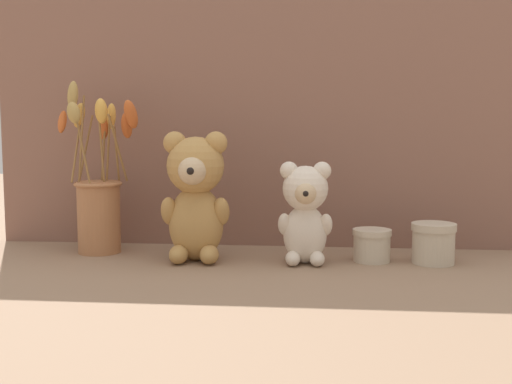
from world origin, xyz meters
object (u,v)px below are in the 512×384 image
object	(u,v)px
teddy_bear_large	(195,194)
teddy_bear_medium	(305,211)
decorative_tin_tall	(372,245)
decorative_tin_short	(433,243)
flower_vase	(99,198)

from	to	relation	value
teddy_bear_large	teddy_bear_medium	bearing A→B (deg)	-0.95
decorative_tin_tall	decorative_tin_short	bearing A→B (deg)	-3.46
flower_vase	decorative_tin_tall	world-z (taller)	flower_vase
decorative_tin_tall	decorative_tin_short	size ratio (longest dim) A/B	0.89
teddy_bear_large	teddy_bear_medium	xyz separation A→B (m)	(0.21, -0.00, -0.03)
teddy_bear_large	decorative_tin_tall	xyz separation A→B (m)	(0.34, 0.03, -0.10)
decorative_tin_tall	flower_vase	bearing A→B (deg)	176.62
decorative_tin_tall	teddy_bear_medium	bearing A→B (deg)	-165.94
flower_vase	decorative_tin_tall	xyz separation A→B (m)	(0.55, -0.03, -0.08)
decorative_tin_short	decorative_tin_tall	bearing A→B (deg)	176.54
decorative_tin_tall	decorative_tin_short	xyz separation A→B (m)	(0.12, -0.01, 0.01)
teddy_bear_large	decorative_tin_short	bearing A→B (deg)	2.73
teddy_bear_medium	decorative_tin_short	world-z (taller)	teddy_bear_medium
teddy_bear_large	decorative_tin_tall	bearing A→B (deg)	4.83
teddy_bear_medium	decorative_tin_short	bearing A→B (deg)	5.90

